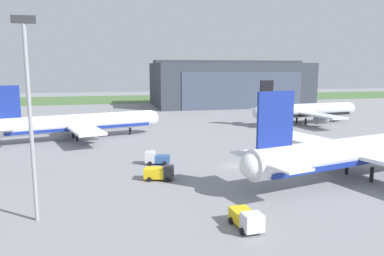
{
  "coord_description": "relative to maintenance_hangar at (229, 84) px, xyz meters",
  "views": [
    {
      "loc": [
        -22.23,
        -59.75,
        17.0
      ],
      "look_at": [
        -4.29,
        15.51,
        4.55
      ],
      "focal_mm": 34.52,
      "sensor_mm": 36.0,
      "label": 1
    }
  ],
  "objects": [
    {
      "name": "ground_plane",
      "position": [
        -34.99,
        -105.3,
        -9.93
      ],
      "size": [
        440.0,
        440.0,
        0.0
      ],
      "primitive_type": "plane",
      "color": "gray"
    },
    {
      "name": "grass_field_strip",
      "position": [
        -34.99,
        46.21,
        -9.89
      ],
      "size": [
        440.0,
        56.0,
        0.08
      ],
      "primitive_type": "cube",
      "color": "#4B6D3A",
      "rests_on": "ground_plane"
    },
    {
      "name": "maintenance_hangar",
      "position": [
        0.0,
        0.0,
        0.0
      ],
      "size": [
        70.03,
        37.24,
        20.77
      ],
      "color": "#383D47",
      "rests_on": "ground_plane"
    },
    {
      "name": "airliner_far_right",
      "position": [
        -62.89,
        -72.38,
        -6.08
      ],
      "size": [
        39.14,
        31.84,
        13.37
      ],
      "color": "white",
      "rests_on": "ground_plane"
    },
    {
      "name": "airliner_near_left",
      "position": [
        -16.96,
        -116.18,
        -5.64
      ],
      "size": [
        47.28,
        42.14,
        14.1
      ],
      "color": "white",
      "rests_on": "ground_plane"
    },
    {
      "name": "airliner_far_left",
      "position": [
        3.64,
        -62.34,
        -5.91
      ],
      "size": [
        36.86,
        32.94,
        13.62
      ],
      "color": "silver",
      "rests_on": "ground_plane"
    },
    {
      "name": "baggage_tug",
      "position": [
        -49.3,
        -110.27,
        -8.8
      ],
      "size": [
        4.89,
        3.45,
        2.16
      ],
      "color": "#2D2D33",
      "rests_on": "ground_plane"
    },
    {
      "name": "ops_van",
      "position": [
        -42.83,
        -129.97,
        -8.81
      ],
      "size": [
        2.78,
        4.95,
        2.19
      ],
      "color": "silver",
      "rests_on": "ground_plane"
    },
    {
      "name": "pushback_tractor",
      "position": [
        -48.49,
        -100.85,
        -8.77
      ],
      "size": [
        4.65,
        3.01,
        2.34
      ],
      "color": "silver",
      "rests_on": "ground_plane"
    },
    {
      "name": "apron_light_mast",
      "position": [
        -65.12,
        -122.38,
        3.01
      ],
      "size": [
        2.4,
        0.5,
        22.49
      ],
      "color": "#99999E",
      "rests_on": "ground_plane"
    }
  ]
}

